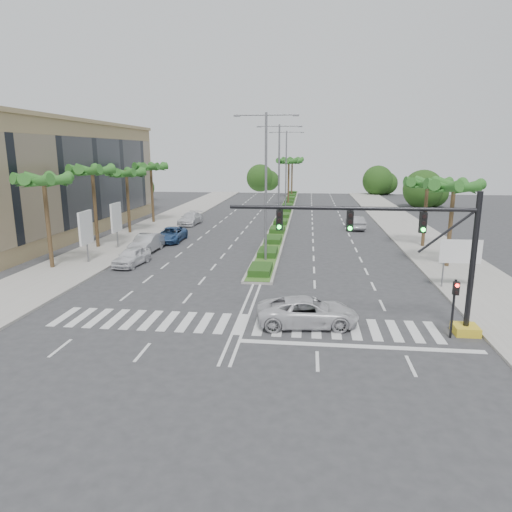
{
  "coord_description": "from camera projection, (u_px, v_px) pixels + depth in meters",
  "views": [
    {
      "loc": [
        3.43,
        -22.73,
        9.01
      ],
      "look_at": [
        0.43,
        3.35,
        3.0
      ],
      "focal_mm": 32.0,
      "sensor_mm": 36.0,
      "label": 1
    }
  ],
  "objects": [
    {
      "name": "ground",
      "position": [
        241.0,
        324.0,
        24.41
      ],
      "size": [
        160.0,
        160.0,
        0.0
      ],
      "primitive_type": "plane",
      "color": "#333335",
      "rests_on": "ground"
    },
    {
      "name": "median",
      "position": [
        285.0,
        213.0,
        67.96
      ],
      "size": [
        2.2,
        75.0,
        0.2
      ],
      "primitive_type": "cube",
      "color": "gray",
      "rests_on": "ground"
    },
    {
      "name": "palm_left_mid",
      "position": [
        92.0,
        173.0,
        42.1
      ],
      "size": [
        4.57,
        4.68,
        7.95
      ],
      "color": "brown",
      "rests_on": "ground"
    },
    {
      "name": "palm_median_b",
      "position": [
        292.0,
        161.0,
        90.59
      ],
      "size": [
        4.57,
        4.68,
        8.05
      ],
      "color": "brown",
      "rests_on": "ground"
    },
    {
      "name": "billboard_far",
      "position": [
        116.0,
        218.0,
        42.79
      ],
      "size": [
        0.18,
        2.1,
        4.35
      ],
      "color": "slate",
      "rests_on": "ground"
    },
    {
      "name": "car_parked_c",
      "position": [
        171.0,
        235.0,
        46.7
      ],
      "size": [
        2.47,
        5.25,
        1.45
      ],
      "primitive_type": "imported",
      "rotation": [
        0.0,
        0.0,
        0.01
      ],
      "color": "navy",
      "rests_on": "ground"
    },
    {
      "name": "palm_right_near",
      "position": [
        454.0,
        189.0,
        34.96
      ],
      "size": [
        4.57,
        4.68,
        7.05
      ],
      "color": "brown",
      "rests_on": "ground"
    },
    {
      "name": "palm_left_end",
      "position": [
        151.0,
        169.0,
        57.64
      ],
      "size": [
        4.57,
        4.68,
        7.75
      ],
      "color": "brown",
      "rests_on": "ground"
    },
    {
      "name": "direction_sign",
      "position": [
        460.0,
        254.0,
        30.09
      ],
      "size": [
        2.7,
        0.11,
        3.4
      ],
      "color": "slate",
      "rests_on": "ground"
    },
    {
      "name": "car_right",
      "position": [
        355.0,
        223.0,
        54.23
      ],
      "size": [
        2.09,
        4.89,
        1.57
      ],
      "primitive_type": "imported",
      "rotation": [
        0.0,
        0.0,
        3.24
      ],
      "color": "#A8A7AC",
      "rests_on": "ground"
    },
    {
      "name": "signal_gantry",
      "position": [
        425.0,
        267.0,
        22.6
      ],
      "size": [
        12.6,
        1.2,
        7.2
      ],
      "color": "gold",
      "rests_on": "ground"
    },
    {
      "name": "billboard_near",
      "position": [
        86.0,
        228.0,
        36.98
      ],
      "size": [
        0.18,
        2.1,
        4.35
      ],
      "color": "slate",
      "rests_on": "ground"
    },
    {
      "name": "palm_left_near",
      "position": [
        44.0,
        183.0,
        34.44
      ],
      "size": [
        4.57,
        4.68,
        7.55
      ],
      "color": "brown",
      "rests_on": "ground"
    },
    {
      "name": "palm_right_far",
      "position": [
        427.0,
        186.0,
        42.77
      ],
      "size": [
        4.57,
        4.68,
        6.75
      ],
      "color": "brown",
      "rests_on": "ground"
    },
    {
      "name": "palm_left_far",
      "position": [
        126.0,
        175.0,
        49.97
      ],
      "size": [
        4.57,
        4.68,
        7.35
      ],
      "color": "brown",
      "rests_on": "ground"
    },
    {
      "name": "building",
      "position": [
        45.0,
        179.0,
        51.14
      ],
      "size": [
        12.0,
        36.0,
        12.0
      ],
      "primitive_type": "cube",
      "color": "tan",
      "rests_on": "ground"
    },
    {
      "name": "car_parked_d",
      "position": [
        190.0,
        219.0,
        57.72
      ],
      "size": [
        2.53,
        5.34,
        1.5
      ],
      "primitive_type": "imported",
      "rotation": [
        0.0,
        0.0,
        -0.08
      ],
      "color": "silver",
      "rests_on": "ground"
    },
    {
      "name": "footpath_left",
      "position": [
        120.0,
        244.0,
        45.45
      ],
      "size": [
        6.0,
        120.0,
        0.15
      ],
      "primitive_type": "cube",
      "color": "gray",
      "rests_on": "ground"
    },
    {
      "name": "car_parked_a",
      "position": [
        132.0,
        257.0,
        36.9
      ],
      "size": [
        2.19,
        4.46,
        1.46
      ],
      "primitive_type": "imported",
      "rotation": [
        0.0,
        0.0,
        -0.11
      ],
      "color": "silver",
      "rests_on": "ground"
    },
    {
      "name": "streetlight_near",
      "position": [
        266.0,
        180.0,
        36.44
      ],
      "size": [
        5.1,
        0.25,
        12.0
      ],
      "color": "slate",
      "rests_on": "ground"
    },
    {
      "name": "pedestrian_signal",
      "position": [
        455.0,
        299.0,
        22.11
      ],
      "size": [
        0.28,
        0.36,
        3.0
      ],
      "color": "black",
      "rests_on": "ground"
    },
    {
      "name": "streetlight_far",
      "position": [
        286.0,
        167.0,
        67.43
      ],
      "size": [
        5.1,
        0.25,
        12.0
      ],
      "color": "slate",
      "rests_on": "ground"
    },
    {
      "name": "footpath_right",
      "position": [
        435.0,
        251.0,
        42.06
      ],
      "size": [
        6.0,
        120.0,
        0.15
      ],
      "primitive_type": "cube",
      "color": "gray",
      "rests_on": "ground"
    },
    {
      "name": "streetlight_mid",
      "position": [
        279.0,
        172.0,
        51.94
      ],
      "size": [
        5.1,
        0.25,
        12.0
      ],
      "color": "slate",
      "rests_on": "ground"
    },
    {
      "name": "palm_median_a",
      "position": [
        289.0,
        163.0,
        76.07
      ],
      "size": [
        4.57,
        4.68,
        8.05
      ],
      "color": "brown",
      "rests_on": "ground"
    },
    {
      "name": "car_crossing",
      "position": [
        308.0,
        312.0,
        24.12
      ],
      "size": [
        5.63,
        3.08,
        1.5
      ],
      "primitive_type": "imported",
      "rotation": [
        0.0,
        0.0,
        1.68
      ],
      "color": "silver",
      "rests_on": "ground"
    },
    {
      "name": "median_grass",
      "position": [
        285.0,
        212.0,
        67.93
      ],
      "size": [
        1.8,
        75.0,
        0.04
      ],
      "primitive_type": "cube",
      "color": "#2F5D20",
      "rests_on": "median"
    },
    {
      "name": "car_parked_b",
      "position": [
        146.0,
        243.0,
        41.74
      ],
      "size": [
        1.93,
        5.06,
        1.65
      ],
      "primitive_type": "imported",
      "rotation": [
        0.0,
        0.0,
        -0.04
      ],
      "color": "#ACACB1",
      "rests_on": "ground"
    }
  ]
}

